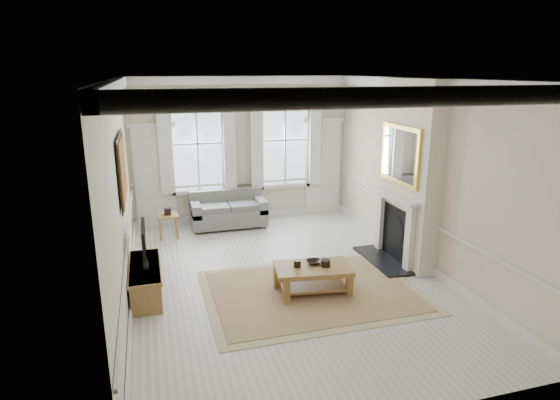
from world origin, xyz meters
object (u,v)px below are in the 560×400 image
object	(u,v)px
sofa	(228,212)
side_table	(168,219)
coffee_table	(313,271)
tv_stand	(146,280)

from	to	relation	value
sofa	side_table	distance (m)	1.44
coffee_table	tv_stand	bearing A→B (deg)	173.74
sofa	side_table	bearing A→B (deg)	-163.50
coffee_table	side_table	bearing A→B (deg)	130.13
coffee_table	tv_stand	xyz separation A→B (m)	(-2.62, 0.65, -0.12)
side_table	sofa	bearing A→B (deg)	16.50
sofa	coffee_table	xyz separation A→B (m)	(0.74, -3.75, 0.03)
side_table	coffee_table	size ratio (longest dim) A/B	0.40
side_table	coffee_table	world-z (taller)	side_table
sofa	coffee_table	size ratio (longest dim) A/B	1.30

